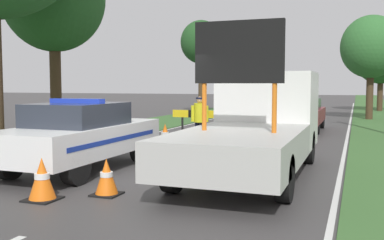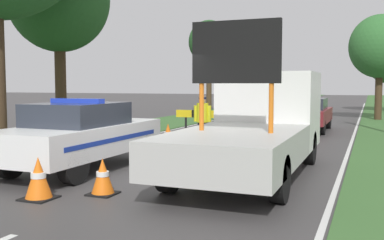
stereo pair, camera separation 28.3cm
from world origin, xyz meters
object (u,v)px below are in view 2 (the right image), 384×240
at_px(roadside_tree_mid_left, 380,47).
at_px(queued_car_sedan_silver, 253,105).
at_px(work_truck, 258,123).
at_px(roadside_tree_near_left, 209,43).
at_px(police_officer, 202,117).
at_px(road_barrier, 224,117).
at_px(pedestrian_civilian, 227,118).
at_px(police_car, 81,135).
at_px(traffic_cone_near_truck, 168,135).
at_px(traffic_cone_near_police, 38,178).
at_px(queued_car_wagon_maroon, 305,113).
at_px(traffic_cone_centre_front, 147,135).
at_px(traffic_cone_behind_barrier, 103,177).

bearing_deg(roadside_tree_mid_left, queued_car_sedan_silver, -166.02).
distance_m(work_truck, roadside_tree_near_left, 21.20).
bearing_deg(police_officer, road_barrier, -121.85).
bearing_deg(roadside_tree_near_left, pedestrian_civilian, -68.63).
height_order(police_car, pedestrian_civilian, police_car).
xyz_separation_m(traffic_cone_near_truck, queued_car_sedan_silver, (-0.30, 12.16, 0.42)).
xyz_separation_m(police_car, queued_car_sedan_silver, (-0.07, 16.38, -0.03)).
relative_size(work_truck, traffic_cone_near_police, 8.57).
height_order(police_car, roadside_tree_mid_left, roadside_tree_mid_left).
height_order(police_officer, traffic_cone_near_police, police_officer).
distance_m(police_car, traffic_cone_near_truck, 4.25).
height_order(road_barrier, queued_car_sedan_silver, queued_car_sedan_silver).
distance_m(pedestrian_civilian, roadside_tree_near_left, 17.91).
height_order(road_barrier, roadside_tree_near_left, roadside_tree_near_left).
relative_size(police_officer, traffic_cone_near_police, 2.17).
bearing_deg(roadside_tree_near_left, roadside_tree_mid_left, -13.72).
height_order(police_car, queued_car_wagon_maroon, police_car).
relative_size(police_officer, roadside_tree_mid_left, 0.27).
bearing_deg(road_barrier, roadside_tree_near_left, 114.24).
relative_size(traffic_cone_near_truck, roadside_tree_mid_left, 0.13).
height_order(road_barrier, queued_car_wagon_maroon, queued_car_wagon_maroon).
distance_m(road_barrier, police_officer, 0.87).
xyz_separation_m(police_car, traffic_cone_centre_front, (-0.73, 4.67, -0.54)).
bearing_deg(traffic_cone_near_truck, roadside_tree_near_left, 105.25).
distance_m(police_officer, roadside_tree_mid_left, 14.87).
xyz_separation_m(police_car, traffic_cone_near_police, (0.93, -2.51, -0.44)).
bearing_deg(roadside_tree_mid_left, pedestrian_civilian, -107.74).
relative_size(pedestrian_civilian, roadside_tree_mid_left, 0.28).
bearing_deg(traffic_cone_near_truck, police_car, -93.14).
relative_size(police_car, traffic_cone_centre_front, 8.48).
distance_m(police_car, traffic_cone_centre_front, 4.76).
height_order(police_officer, roadside_tree_mid_left, roadside_tree_mid_left).
bearing_deg(queued_car_wagon_maroon, road_barrier, 72.14).
distance_m(traffic_cone_near_truck, roadside_tree_near_left, 17.59).
xyz_separation_m(roadside_tree_near_left, roadside_tree_mid_left, (10.74, -2.62, -0.80)).
relative_size(pedestrian_civilian, queued_car_wagon_maroon, 0.37).
relative_size(pedestrian_civilian, traffic_cone_near_police, 2.20).
height_order(work_truck, pedestrian_civilian, work_truck).
relative_size(traffic_cone_near_truck, roadside_tree_near_left, 0.11).
bearing_deg(traffic_cone_near_police, police_officer, 86.86).
height_order(traffic_cone_centre_front, traffic_cone_behind_barrier, traffic_cone_behind_barrier).
bearing_deg(queued_car_wagon_maroon, roadside_tree_mid_left, -111.93).
bearing_deg(queued_car_wagon_maroon, roadside_tree_near_left, -51.87).
bearing_deg(police_car, queued_car_sedan_silver, 91.63).
height_order(police_officer, traffic_cone_centre_front, police_officer).
height_order(road_barrier, roadside_tree_mid_left, roadside_tree_mid_left).
bearing_deg(pedestrian_civilian, work_truck, -46.00).
height_order(police_car, road_barrier, police_car).
xyz_separation_m(police_car, roadside_tree_mid_left, (6.50, 18.02, 3.18)).
bearing_deg(roadside_tree_mid_left, traffic_cone_centre_front, -118.43).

